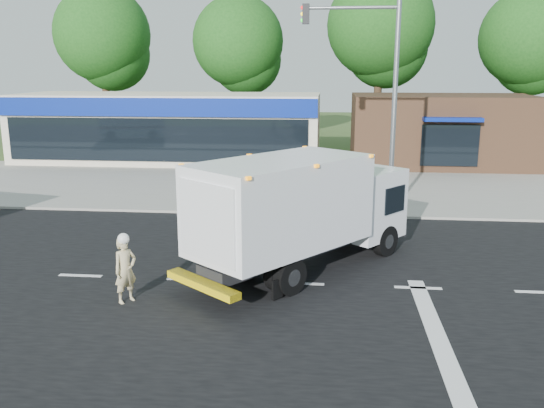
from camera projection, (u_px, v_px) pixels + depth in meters
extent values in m
plane|color=#385123|center=(301.00, 284.00, 15.04)|extent=(120.00, 120.00, 0.00)
cube|color=black|center=(301.00, 284.00, 15.04)|extent=(60.00, 14.00, 0.02)
cube|color=gray|center=(311.00, 208.00, 22.96)|extent=(60.00, 2.40, 0.12)
cube|color=gray|center=(315.00, 181.00, 28.59)|extent=(60.00, 9.00, 0.02)
cube|color=silver|center=(81.00, 275.00, 15.61)|extent=(1.20, 0.15, 0.01)
cube|color=silver|center=(189.00, 279.00, 15.32)|extent=(1.20, 0.15, 0.01)
cube|color=silver|center=(301.00, 283.00, 15.03)|extent=(1.20, 0.15, 0.01)
cube|color=silver|center=(418.00, 288.00, 14.74)|extent=(1.20, 0.15, 0.01)
cube|color=silver|center=(540.00, 292.00, 14.45)|extent=(1.20, 0.15, 0.01)
cube|color=silver|center=(439.00, 342.00, 11.84)|extent=(0.40, 7.00, 0.01)
cube|color=black|center=(281.00, 253.00, 15.35)|extent=(3.86, 4.44, 0.34)
cube|color=white|center=(360.00, 202.00, 17.56)|extent=(2.88, 2.86, 2.07)
cube|color=black|center=(378.00, 191.00, 18.16)|extent=(1.54, 1.29, 0.89)
cube|color=white|center=(281.00, 203.00, 15.03)|extent=(4.93, 5.30, 2.31)
cube|color=silver|center=(207.00, 223.00, 13.33)|extent=(1.56, 1.29, 1.87)
cube|color=yellow|center=(203.00, 284.00, 13.55)|extent=(2.05, 1.76, 0.18)
cube|color=orange|center=(281.00, 160.00, 14.77)|extent=(4.84, 5.18, 0.08)
cylinder|color=black|center=(336.00, 229.00, 18.48)|extent=(0.82, 0.92, 0.94)
cylinder|color=black|center=(385.00, 241.00, 17.20)|extent=(0.82, 0.92, 0.94)
cylinder|color=black|center=(237.00, 259.00, 15.60)|extent=(0.82, 0.92, 0.94)
cylinder|color=black|center=(290.00, 277.00, 14.25)|extent=(0.82, 0.92, 0.94)
imported|color=tan|center=(125.00, 270.00, 13.72)|extent=(0.67, 0.70, 1.62)
sphere|color=white|center=(123.00, 239.00, 13.54)|extent=(0.28, 0.28, 0.28)
cube|color=beige|center=(170.00, 127.00, 34.81)|extent=(18.00, 6.00, 4.00)
cube|color=navy|center=(154.00, 107.00, 31.53)|extent=(18.00, 0.30, 1.00)
cube|color=black|center=(155.00, 140.00, 31.95)|extent=(17.00, 0.12, 2.40)
cube|color=#382316|center=(440.00, 130.00, 33.26)|extent=(10.00, 6.00, 4.00)
cube|color=navy|center=(452.00, 119.00, 30.05)|extent=(3.00, 1.20, 0.20)
cube|color=black|center=(450.00, 146.00, 30.42)|extent=(3.00, 0.12, 2.20)
cylinder|color=gray|center=(394.00, 110.00, 21.18)|extent=(0.18, 0.18, 8.00)
cylinder|color=gray|center=(351.00, 8.00, 20.51)|extent=(3.40, 0.12, 0.12)
cube|color=black|center=(306.00, 14.00, 20.71)|extent=(0.25, 0.25, 0.70)
cylinder|color=#332114|center=(106.00, 93.00, 42.84)|extent=(0.56, 0.56, 7.35)
sphere|color=#184C15|center=(102.00, 34.00, 41.87)|extent=(6.93, 6.93, 6.93)
sphere|color=#184C15|center=(113.00, 54.00, 42.62)|extent=(5.46, 5.46, 5.46)
cylinder|color=#332114|center=(239.00, 97.00, 41.93)|extent=(0.56, 0.56, 6.86)
sphere|color=#184C15|center=(238.00, 41.00, 41.03)|extent=(6.47, 6.47, 6.47)
sphere|color=#184C15|center=(246.00, 60.00, 41.76)|extent=(5.10, 5.10, 5.10)
cylinder|color=#332114|center=(378.00, 91.00, 40.85)|extent=(0.56, 0.56, 7.84)
sphere|color=#184C15|center=(381.00, 25.00, 39.82)|extent=(7.39, 7.39, 7.39)
sphere|color=#184C15|center=(386.00, 47.00, 40.59)|extent=(5.82, 5.82, 5.82)
cylinder|color=#332114|center=(523.00, 97.00, 39.98)|extent=(0.56, 0.56, 7.00)
sphere|color=#184C15|center=(529.00, 38.00, 39.06)|extent=(6.60, 6.60, 6.60)
sphere|color=#184C15|center=(532.00, 57.00, 39.79)|extent=(5.20, 5.20, 5.20)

